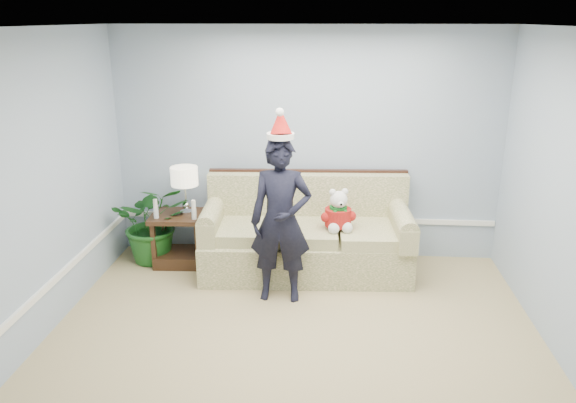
# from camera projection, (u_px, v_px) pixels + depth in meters

# --- Properties ---
(room_shell) EXTENTS (4.54, 5.04, 2.74)m
(room_shell) POSITION_uv_depth(u_px,v_px,m) (289.00, 218.00, 4.16)
(room_shell) COLOR tan
(room_shell) RESTS_ON ground
(wainscot_trim) EXTENTS (4.49, 4.99, 0.06)m
(wainscot_trim) POSITION_uv_depth(u_px,v_px,m) (182.00, 259.00, 5.65)
(wainscot_trim) COLOR white
(wainscot_trim) RESTS_ON room_shell
(sofa) EXTENTS (2.36, 1.11, 1.08)m
(sofa) POSITION_uv_depth(u_px,v_px,m) (306.00, 238.00, 6.38)
(sofa) COLOR #576A32
(sofa) RESTS_ON room_shell
(side_table) EXTENTS (0.66, 0.56, 0.61)m
(side_table) POSITION_uv_depth(u_px,v_px,m) (181.00, 244.00, 6.57)
(side_table) COLOR #3D2616
(side_table) RESTS_ON room_shell
(table_lamp) EXTENTS (0.31, 0.31, 0.55)m
(table_lamp) POSITION_uv_depth(u_px,v_px,m) (184.00, 178.00, 6.36)
(table_lamp) COLOR silver
(table_lamp) RESTS_ON side_table
(candle_pair) EXTENTS (0.49, 0.06, 0.22)m
(candle_pair) POSITION_uv_depth(u_px,v_px,m) (175.00, 210.00, 6.29)
(candle_pair) COLOR silver
(candle_pair) RESTS_ON side_table
(houseplant) EXTENTS (1.01, 0.93, 0.97)m
(houseplant) POSITION_uv_depth(u_px,v_px,m) (153.00, 222.00, 6.58)
(houseplant) COLOR #18511B
(houseplant) RESTS_ON room_shell
(man) EXTENTS (0.62, 0.41, 1.68)m
(man) POSITION_uv_depth(u_px,v_px,m) (281.00, 221.00, 5.58)
(man) COLOR black
(man) RESTS_ON room_shell
(santa_hat) EXTENTS (0.31, 0.34, 0.31)m
(santa_hat) POSITION_uv_depth(u_px,v_px,m) (281.00, 124.00, 5.29)
(santa_hat) COLOR silver
(santa_hat) RESTS_ON man
(teddy_bear) EXTENTS (0.34, 0.36, 0.47)m
(teddy_bear) POSITION_uv_depth(u_px,v_px,m) (338.00, 215.00, 6.07)
(teddy_bear) COLOR silver
(teddy_bear) RESTS_ON sofa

